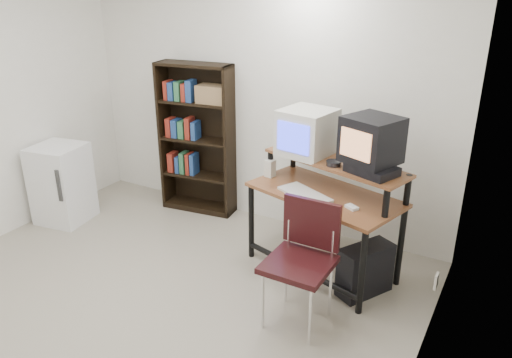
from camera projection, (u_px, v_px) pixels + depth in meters
The scene contains 17 objects.
floor at pixel (130, 317), 3.79m from camera, with size 4.00×4.00×0.01m, color #A29A86.
back_wall at pixel (258, 96), 4.91m from camera, with size 4.00×0.01×2.60m, color silver.
right_wall at pixel (419, 223), 2.38m from camera, with size 0.01×4.00×2.60m, color silver.
computer_desk at pixel (326, 197), 4.15m from camera, with size 1.38×0.95×0.98m.
crt_monitor at pixel (307, 132), 4.23m from camera, with size 0.47×0.48×0.39m.
vcr at pixel (372, 170), 3.84m from camera, with size 0.36×0.26×0.08m, color black.
crt_tv at pixel (372, 140), 3.83m from camera, with size 0.49×0.48×0.36m.
cd_spindle at pixel (333, 164), 4.00m from camera, with size 0.12×0.12×0.05m, color #26262B.
keyboard at pixel (305, 195), 4.07m from camera, with size 0.47×0.21×0.04m, color beige.
mousepad at pixel (352, 210), 3.85m from camera, with size 0.22×0.18×0.01m, color black.
mouse at pixel (352, 208), 3.83m from camera, with size 0.10×0.06×0.03m, color white.
desk_speaker at pixel (270, 169), 4.43m from camera, with size 0.08×0.07×0.17m, color beige.
pc_tower at pixel (365, 270), 4.00m from camera, with size 0.20×0.45×0.42m, color black.
school_chair at pixel (303, 250), 3.58m from camera, with size 0.46×0.46×0.92m.
bookshelf at pixel (198, 136), 5.26m from camera, with size 0.83×0.37×1.60m.
mini_fridge at pixel (62, 184), 5.15m from camera, with size 0.55×0.55×0.81m.
wall_outlet at pixel (436, 281), 3.69m from camera, with size 0.02×0.08×0.12m, color beige.
Camera 1 is at (2.37, -2.24, 2.39)m, focal length 35.00 mm.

